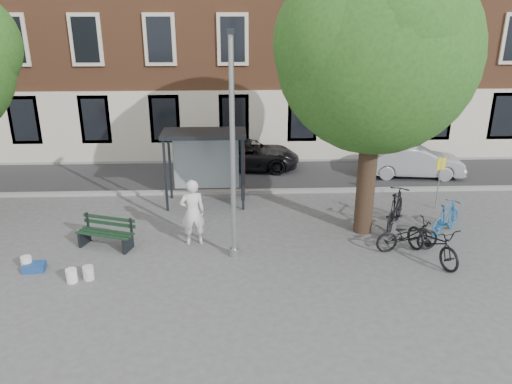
{
  "coord_description": "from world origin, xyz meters",
  "views": [
    {
      "loc": [
        0.12,
        -12.55,
        6.66
      ],
      "look_at": [
        0.66,
        1.38,
        1.4
      ],
      "focal_mm": 35.0,
      "sensor_mm": 36.0,
      "label": 1
    }
  ],
  "objects_px": {
    "bus_shelter": "(216,151)",
    "bike_a": "(407,235)",
    "bike_b": "(446,218)",
    "notice_sign": "(440,173)",
    "lamppost": "(233,162)",
    "bike_d": "(395,209)",
    "bike_c": "(433,242)",
    "car_silver": "(414,161)",
    "painter": "(193,212)",
    "car_dark": "(247,154)",
    "bench": "(106,234)"
  },
  "relations": [
    {
      "from": "bus_shelter",
      "to": "bike_a",
      "type": "distance_m",
      "value": 6.97
    },
    {
      "from": "bike_b",
      "to": "notice_sign",
      "type": "height_order",
      "value": "notice_sign"
    },
    {
      "from": "lamppost",
      "to": "bike_b",
      "type": "bearing_deg",
      "value": 10.68
    },
    {
      "from": "bike_b",
      "to": "bus_shelter",
      "type": "bearing_deg",
      "value": 25.06
    },
    {
      "from": "bike_b",
      "to": "bike_d",
      "type": "bearing_deg",
      "value": 27.3
    },
    {
      "from": "lamppost",
      "to": "bike_c",
      "type": "bearing_deg",
      "value": -4.57
    },
    {
      "from": "bus_shelter",
      "to": "bike_b",
      "type": "xyz_separation_m",
      "value": [
        7.11,
        -2.88,
        -1.39
      ]
    },
    {
      "from": "car_silver",
      "to": "notice_sign",
      "type": "xyz_separation_m",
      "value": [
        -0.34,
        -3.45,
        0.65
      ]
    },
    {
      "from": "bus_shelter",
      "to": "car_silver",
      "type": "distance_m",
      "value": 8.46
    },
    {
      "from": "painter",
      "to": "bike_a",
      "type": "distance_m",
      "value": 6.2
    },
    {
      "from": "car_dark",
      "to": "painter",
      "type": "bearing_deg",
      "value": 171.18
    },
    {
      "from": "bike_d",
      "to": "car_silver",
      "type": "distance_m",
      "value": 5.47
    },
    {
      "from": "bike_c",
      "to": "car_silver",
      "type": "bearing_deg",
      "value": 55.8
    },
    {
      "from": "bike_b",
      "to": "car_dark",
      "type": "distance_m",
      "value": 9.05
    },
    {
      "from": "bench",
      "to": "car_silver",
      "type": "bearing_deg",
      "value": 47.03
    },
    {
      "from": "lamppost",
      "to": "car_silver",
      "type": "bearing_deg",
      "value": 42.45
    },
    {
      "from": "bike_b",
      "to": "notice_sign",
      "type": "relative_size",
      "value": 0.96
    },
    {
      "from": "bench",
      "to": "bike_a",
      "type": "distance_m",
      "value": 8.68
    },
    {
      "from": "painter",
      "to": "bus_shelter",
      "type": "bearing_deg",
      "value": -111.17
    },
    {
      "from": "bus_shelter",
      "to": "bench",
      "type": "relative_size",
      "value": 1.61
    },
    {
      "from": "bike_b",
      "to": "car_silver",
      "type": "bearing_deg",
      "value": -51.62
    },
    {
      "from": "notice_sign",
      "to": "lamppost",
      "type": "bearing_deg",
      "value": -165.42
    },
    {
      "from": "bike_a",
      "to": "bike_b",
      "type": "xyz_separation_m",
      "value": [
        1.56,
        1.09,
        0.04
      ]
    },
    {
      "from": "bus_shelter",
      "to": "lamppost",
      "type": "bearing_deg",
      "value": -81.57
    },
    {
      "from": "bike_c",
      "to": "car_dark",
      "type": "bearing_deg",
      "value": 100.61
    },
    {
      "from": "bike_b",
      "to": "bike_d",
      "type": "distance_m",
      "value": 1.52
    },
    {
      "from": "lamppost",
      "to": "notice_sign",
      "type": "distance_m",
      "value": 7.87
    },
    {
      "from": "bus_shelter",
      "to": "bike_a",
      "type": "height_order",
      "value": "bus_shelter"
    },
    {
      "from": "bus_shelter",
      "to": "bench",
      "type": "height_order",
      "value": "bus_shelter"
    },
    {
      "from": "bench",
      "to": "car_silver",
      "type": "relative_size",
      "value": 0.45
    },
    {
      "from": "lamppost",
      "to": "car_silver",
      "type": "xyz_separation_m",
      "value": [
        7.34,
        6.72,
        -2.14
      ]
    },
    {
      "from": "bus_shelter",
      "to": "bike_b",
      "type": "bearing_deg",
      "value": -22.05
    },
    {
      "from": "painter",
      "to": "car_silver",
      "type": "distance_m",
      "value": 10.37
    },
    {
      "from": "bike_c",
      "to": "car_dark",
      "type": "relative_size",
      "value": 0.47
    },
    {
      "from": "bench",
      "to": "car_dark",
      "type": "height_order",
      "value": "car_dark"
    },
    {
      "from": "notice_sign",
      "to": "bike_d",
      "type": "bearing_deg",
      "value": -152.14
    },
    {
      "from": "bike_a",
      "to": "car_dark",
      "type": "relative_size",
      "value": 0.41
    },
    {
      "from": "bench",
      "to": "car_dark",
      "type": "distance_m",
      "value": 8.47
    },
    {
      "from": "painter",
      "to": "bike_c",
      "type": "distance_m",
      "value": 6.79
    },
    {
      "from": "bike_d",
      "to": "car_silver",
      "type": "bearing_deg",
      "value": -85.68
    },
    {
      "from": "painter",
      "to": "bike_b",
      "type": "bearing_deg",
      "value": 171.98
    },
    {
      "from": "bus_shelter",
      "to": "car_dark",
      "type": "height_order",
      "value": "bus_shelter"
    },
    {
      "from": "bench",
      "to": "bike_b",
      "type": "xyz_separation_m",
      "value": [
        10.22,
        0.49,
        0.13
      ]
    },
    {
      "from": "bike_a",
      "to": "car_silver",
      "type": "xyz_separation_m",
      "value": [
        2.4,
        6.58,
        0.16
      ]
    },
    {
      "from": "bus_shelter",
      "to": "car_dark",
      "type": "distance_m",
      "value": 4.31
    },
    {
      "from": "lamppost",
      "to": "painter",
      "type": "height_order",
      "value": "lamppost"
    },
    {
      "from": "bike_b",
      "to": "painter",
      "type": "bearing_deg",
      "value": 49.99
    },
    {
      "from": "bike_d",
      "to": "bus_shelter",
      "type": "bearing_deg",
      "value": 6.26
    },
    {
      "from": "car_dark",
      "to": "bike_d",
      "type": "bearing_deg",
      "value": -139.52
    },
    {
      "from": "bike_a",
      "to": "car_silver",
      "type": "height_order",
      "value": "car_silver"
    }
  ]
}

